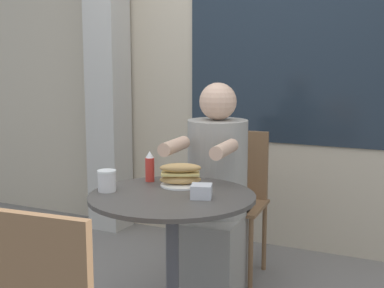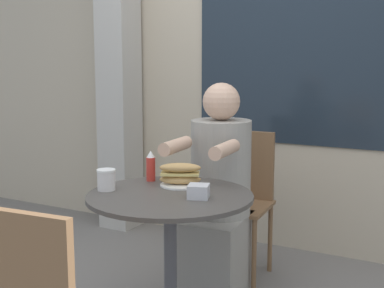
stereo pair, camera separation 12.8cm
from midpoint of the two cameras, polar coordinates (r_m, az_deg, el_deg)
name	(u,v)px [view 2 (the right image)]	position (r m, az deg, el deg)	size (l,w,h in m)	color
storefront_wall	(283,44)	(3.72, 10.71, 10.41)	(8.00, 0.09, 2.80)	#B7A88E
lattice_pillar	(119,73)	(4.11, -6.93, 7.54)	(0.25, 0.25, 2.40)	#B2ADA3
cafe_table	(170,233)	(2.48, -0.83, -9.49)	(0.76, 0.76, 0.70)	#47423D
diner_chair	(242,189)	(3.28, 6.43, -4.84)	(0.41, 0.41, 0.87)	brown
seated_diner	(218,204)	(2.97, 4.07, -6.41)	(0.37, 0.61, 1.18)	gray
sandwich_on_plate	(180,175)	(2.57, 0.16, -3.37)	(0.21, 0.19, 0.11)	white
drink_cup	(106,180)	(2.50, -7.69, -3.80)	(0.09, 0.09, 0.10)	silver
napkin_box	(198,192)	(2.35, 2.22, -5.11)	(0.11, 0.11, 0.06)	silver
condiment_bottle	(151,166)	(2.67, -3.05, -2.40)	(0.05, 0.05, 0.15)	red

